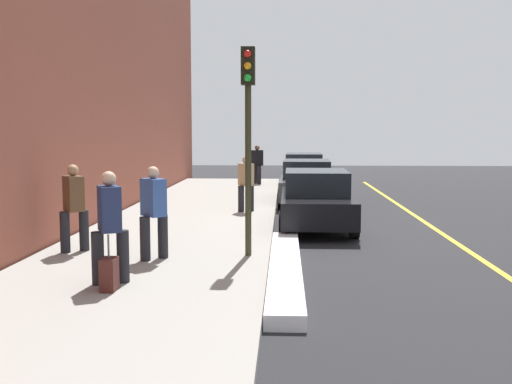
# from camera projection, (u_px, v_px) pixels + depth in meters

# --- Properties ---
(ground_plane) EXTENTS (56.00, 56.00, 0.00)m
(ground_plane) POSITION_uv_depth(u_px,v_px,m) (311.00, 227.00, 16.17)
(ground_plane) COLOR black
(sidewalk) EXTENTS (28.00, 4.60, 0.15)m
(sidewalk) POSITION_uv_depth(u_px,v_px,m) (189.00, 223.00, 16.32)
(sidewalk) COLOR gray
(sidewalk) RESTS_ON ground
(lane_stripe_centre) EXTENTS (28.00, 0.14, 0.01)m
(lane_stripe_centre) POSITION_uv_depth(u_px,v_px,m) (433.00, 227.00, 16.02)
(lane_stripe_centre) COLOR gold
(lane_stripe_centre) RESTS_ON ground
(snow_bank_curb) EXTENTS (6.29, 0.56, 0.22)m
(snow_bank_curb) POSITION_uv_depth(u_px,v_px,m) (285.00, 268.00, 10.82)
(snow_bank_curb) COLOR white
(snow_bank_curb) RESTS_ON ground
(parked_car_silver) EXTENTS (4.79, 1.99, 1.51)m
(parked_car_silver) POSITION_uv_depth(u_px,v_px,m) (304.00, 170.00, 27.34)
(parked_car_silver) COLOR black
(parked_car_silver) RESTS_ON ground
(parked_car_charcoal) EXTENTS (4.51, 1.99, 1.51)m
(parked_car_charcoal) POSITION_uv_depth(u_px,v_px,m) (307.00, 182.00, 21.19)
(parked_car_charcoal) COLOR black
(parked_car_charcoal) RESTS_ON ground
(parked_car_black) EXTENTS (4.27, 1.92, 1.51)m
(parked_car_black) POSITION_uv_depth(u_px,v_px,m) (316.00, 200.00, 15.76)
(parked_car_black) COLOR black
(parked_car_black) RESTS_ON ground
(pedestrian_black_coat) EXTENTS (0.52, 0.55, 1.74)m
(pedestrian_black_coat) POSITION_uv_depth(u_px,v_px,m) (257.00, 163.00, 27.26)
(pedestrian_black_coat) COLOR black
(pedestrian_black_coat) RESTS_ON sidewalk
(pedestrian_blue_coat) EXTENTS (0.55, 0.54, 1.75)m
(pedestrian_blue_coat) POSITION_uv_depth(u_px,v_px,m) (154.00, 210.00, 11.29)
(pedestrian_blue_coat) COLOR black
(pedestrian_blue_coat) RESTS_ON sidewalk
(pedestrian_tan_coat) EXTENTS (0.52, 0.50, 1.64)m
(pedestrian_tan_coat) POSITION_uv_depth(u_px,v_px,m) (246.00, 182.00, 17.97)
(pedestrian_tan_coat) COLOR black
(pedestrian_tan_coat) RESTS_ON sidewalk
(pedestrian_navy_coat) EXTENTS (0.56, 0.55, 1.78)m
(pedestrian_navy_coat) POSITION_uv_depth(u_px,v_px,m) (110.00, 224.00, 9.50)
(pedestrian_navy_coat) COLOR black
(pedestrian_navy_coat) RESTS_ON sidewalk
(pedestrian_brown_coat) EXTENTS (0.55, 0.52, 1.74)m
(pedestrian_brown_coat) POSITION_uv_depth(u_px,v_px,m) (74.00, 205.00, 12.00)
(pedestrian_brown_coat) COLOR black
(pedestrian_brown_coat) RESTS_ON sidewalk
(traffic_light_pole) EXTENTS (0.35, 0.26, 3.96)m
(traffic_light_pole) POSITION_uv_depth(u_px,v_px,m) (248.00, 115.00, 11.45)
(traffic_light_pole) COLOR #2D2D19
(traffic_light_pole) RESTS_ON sidewalk
(rolling_suitcase) EXTENTS (0.34, 0.22, 0.86)m
(rolling_suitcase) POSITION_uv_depth(u_px,v_px,m) (109.00, 274.00, 9.13)
(rolling_suitcase) COLOR #471E19
(rolling_suitcase) RESTS_ON sidewalk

